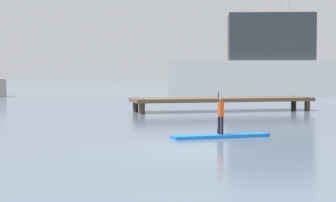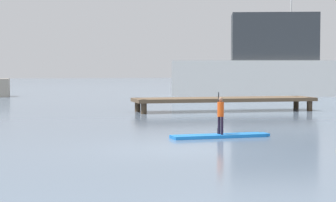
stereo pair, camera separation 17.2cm
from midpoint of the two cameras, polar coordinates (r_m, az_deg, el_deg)
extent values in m
plane|color=slate|center=(16.75, 1.85, -4.41)|extent=(240.00, 240.00, 0.00)
cube|color=blue|center=(19.55, 4.87, -3.20)|extent=(3.05, 0.84, 0.10)
cube|color=blue|center=(20.19, 8.97, -3.03)|extent=(0.27, 0.46, 0.09)
cylinder|color=black|center=(19.65, 4.95, -2.21)|extent=(0.08, 0.08, 0.55)
cylinder|color=black|center=(19.43, 5.22, -2.27)|extent=(0.08, 0.08, 0.55)
cylinder|color=#E54C14|center=(19.50, 5.09, -0.76)|extent=(0.22, 0.22, 0.46)
sphere|color=#8C664C|center=(19.48, 5.09, 0.16)|extent=(0.13, 0.13, 0.13)
cylinder|color=black|center=(19.67, 4.89, -1.10)|extent=(0.03, 0.03, 1.31)
cube|color=black|center=(19.72, 4.89, -2.74)|extent=(0.04, 0.14, 0.18)
cube|color=silver|center=(49.50, 9.76, 2.06)|extent=(16.31, 8.64, 2.75)
cube|color=#33383D|center=(49.55, 9.76, 5.76)|extent=(7.28, 5.25, 3.65)
cube|color=brown|center=(31.46, 5.33, 0.14)|extent=(9.18, 2.17, 0.18)
cylinder|color=#473828|center=(29.58, -2.06, -0.52)|extent=(0.28, 0.28, 0.68)
cylinder|color=#473828|center=(31.12, -2.64, -0.34)|extent=(0.28, 0.28, 0.68)
cylinder|color=#473828|center=(32.42, 12.97, -0.28)|extent=(0.28, 0.28, 0.68)
cylinder|color=#473828|center=(33.82, 11.78, -0.14)|extent=(0.28, 0.28, 0.68)
camera|label=1|loc=(0.09, -89.75, 0.01)|focal=66.64mm
camera|label=2|loc=(0.09, 90.25, -0.01)|focal=66.64mm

